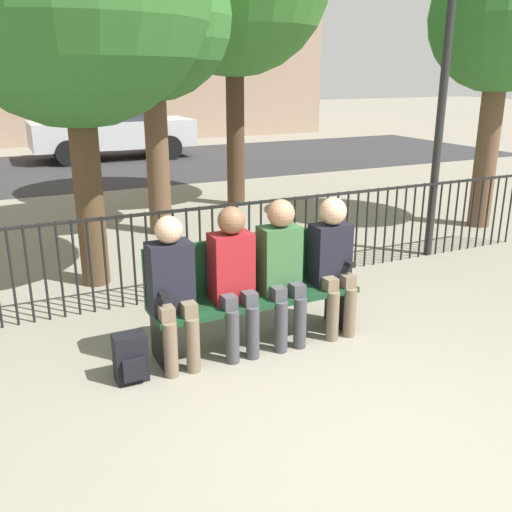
{
  "coord_description": "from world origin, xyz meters",
  "views": [
    {
      "loc": [
        -1.93,
        -2.32,
        2.26
      ],
      "look_at": [
        0.0,
        1.73,
        0.8
      ],
      "focal_mm": 40.0,
      "sensor_mm": 36.0,
      "label": 1
    }
  ],
  "objects_px": {
    "seated_person_0": "(172,284)",
    "seated_person_3": "(333,257)",
    "lamp_post": "(447,47)",
    "seated_person_1": "(233,273)",
    "seated_person_2": "(282,264)",
    "backpack": "(131,358)",
    "park_bench": "(252,287)",
    "parked_car_1": "(109,127)",
    "tree_2": "(150,20)",
    "tree_3": "(503,21)"
  },
  "relations": [
    {
      "from": "park_bench",
      "to": "parked_car_1",
      "type": "relative_size",
      "value": 0.43
    },
    {
      "from": "seated_person_2",
      "to": "tree_3",
      "type": "distance_m",
      "value": 5.54
    },
    {
      "from": "seated_person_2",
      "to": "seated_person_3",
      "type": "height_order",
      "value": "seated_person_2"
    },
    {
      "from": "park_bench",
      "to": "lamp_post",
      "type": "relative_size",
      "value": 0.47
    },
    {
      "from": "lamp_post",
      "to": "parked_car_1",
      "type": "bearing_deg",
      "value": 100.43
    },
    {
      "from": "lamp_post",
      "to": "seated_person_3",
      "type": "bearing_deg",
      "value": -149.74
    },
    {
      "from": "parked_car_1",
      "to": "park_bench",
      "type": "bearing_deg",
      "value": -95.95
    },
    {
      "from": "seated_person_0",
      "to": "seated_person_1",
      "type": "relative_size",
      "value": 0.98
    },
    {
      "from": "seated_person_3",
      "to": "backpack",
      "type": "distance_m",
      "value": 1.92
    },
    {
      "from": "tree_2",
      "to": "parked_car_1",
      "type": "height_order",
      "value": "tree_2"
    },
    {
      "from": "park_bench",
      "to": "tree_3",
      "type": "relative_size",
      "value": 0.45
    },
    {
      "from": "tree_3",
      "to": "park_bench",
      "type": "bearing_deg",
      "value": -156.81
    },
    {
      "from": "lamp_post",
      "to": "seated_person_2",
      "type": "bearing_deg",
      "value": -154.34
    },
    {
      "from": "tree_3",
      "to": "lamp_post",
      "type": "distance_m",
      "value": 1.92
    },
    {
      "from": "seated_person_3",
      "to": "park_bench",
      "type": "bearing_deg",
      "value": 170.01
    },
    {
      "from": "parked_car_1",
      "to": "seated_person_0",
      "type": "bearing_deg",
      "value": -99.45
    },
    {
      "from": "seated_person_1",
      "to": "seated_person_3",
      "type": "height_order",
      "value": "seated_person_1"
    },
    {
      "from": "lamp_post",
      "to": "tree_3",
      "type": "bearing_deg",
      "value": 25.12
    },
    {
      "from": "seated_person_3",
      "to": "lamp_post",
      "type": "distance_m",
      "value": 3.31
    },
    {
      "from": "tree_3",
      "to": "parked_car_1",
      "type": "distance_m",
      "value": 10.38
    },
    {
      "from": "parked_car_1",
      "to": "tree_2",
      "type": "bearing_deg",
      "value": -96.66
    },
    {
      "from": "lamp_post",
      "to": "seated_person_1",
      "type": "bearing_deg",
      "value": -157.37
    },
    {
      "from": "park_bench",
      "to": "tree_2",
      "type": "relative_size",
      "value": 0.45
    },
    {
      "from": "park_bench",
      "to": "seated_person_2",
      "type": "relative_size",
      "value": 1.43
    },
    {
      "from": "lamp_post",
      "to": "parked_car_1",
      "type": "relative_size",
      "value": 0.92
    },
    {
      "from": "park_bench",
      "to": "tree_2",
      "type": "bearing_deg",
      "value": 85.52
    },
    {
      "from": "seated_person_2",
      "to": "tree_3",
      "type": "relative_size",
      "value": 0.32
    },
    {
      "from": "seated_person_0",
      "to": "seated_person_2",
      "type": "height_order",
      "value": "seated_person_2"
    },
    {
      "from": "seated_person_2",
      "to": "parked_car_1",
      "type": "relative_size",
      "value": 0.3
    },
    {
      "from": "seated_person_0",
      "to": "seated_person_2",
      "type": "xyz_separation_m",
      "value": [
        0.96,
        0.0,
        0.03
      ]
    },
    {
      "from": "backpack",
      "to": "seated_person_3",
      "type": "bearing_deg",
      "value": 3.22
    },
    {
      "from": "seated_person_0",
      "to": "tree_2",
      "type": "height_order",
      "value": "tree_2"
    },
    {
      "from": "backpack",
      "to": "park_bench",
      "type": "bearing_deg",
      "value": 11.63
    },
    {
      "from": "parked_car_1",
      "to": "tree_3",
      "type": "bearing_deg",
      "value": -69.25
    },
    {
      "from": "seated_person_3",
      "to": "tree_2",
      "type": "height_order",
      "value": "tree_2"
    },
    {
      "from": "seated_person_1",
      "to": "parked_car_1",
      "type": "bearing_deg",
      "value": 83.02
    },
    {
      "from": "seated_person_0",
      "to": "tree_2",
      "type": "relative_size",
      "value": 0.3
    },
    {
      "from": "seated_person_0",
      "to": "park_bench",
      "type": "bearing_deg",
      "value": 9.81
    },
    {
      "from": "seated_person_0",
      "to": "parked_car_1",
      "type": "xyz_separation_m",
      "value": [
        1.95,
        11.7,
        0.16
      ]
    },
    {
      "from": "park_bench",
      "to": "seated_person_3",
      "type": "bearing_deg",
      "value": -9.99
    },
    {
      "from": "backpack",
      "to": "parked_car_1",
      "type": "xyz_separation_m",
      "value": [
        2.33,
        11.8,
        0.66
      ]
    },
    {
      "from": "seated_person_2",
      "to": "seated_person_3",
      "type": "relative_size",
      "value": 1.02
    },
    {
      "from": "park_bench",
      "to": "seated_person_1",
      "type": "height_order",
      "value": "seated_person_1"
    },
    {
      "from": "seated_person_1",
      "to": "parked_car_1",
      "type": "height_order",
      "value": "parked_car_1"
    },
    {
      "from": "park_bench",
      "to": "seated_person_2",
      "type": "bearing_deg",
      "value": -30.16
    },
    {
      "from": "seated_person_0",
      "to": "seated_person_2",
      "type": "relative_size",
      "value": 0.97
    },
    {
      "from": "seated_person_0",
      "to": "tree_2",
      "type": "bearing_deg",
      "value": 75.11
    },
    {
      "from": "tree_2",
      "to": "lamp_post",
      "type": "distance_m",
      "value": 3.79
    },
    {
      "from": "seated_person_0",
      "to": "seated_person_3",
      "type": "bearing_deg",
      "value": 0.02
    },
    {
      "from": "park_bench",
      "to": "parked_car_1",
      "type": "distance_m",
      "value": 11.64
    }
  ]
}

